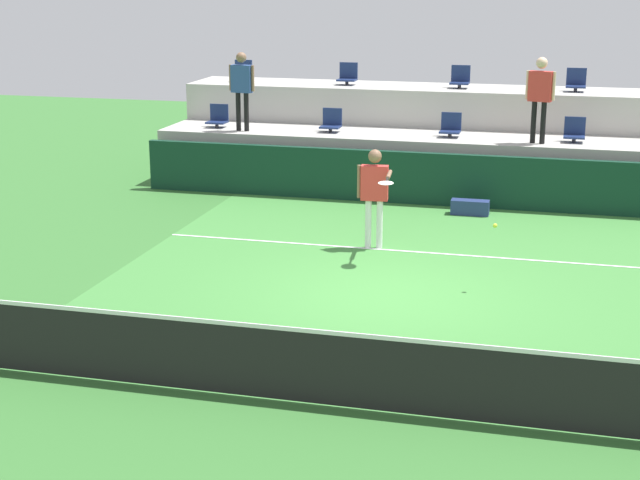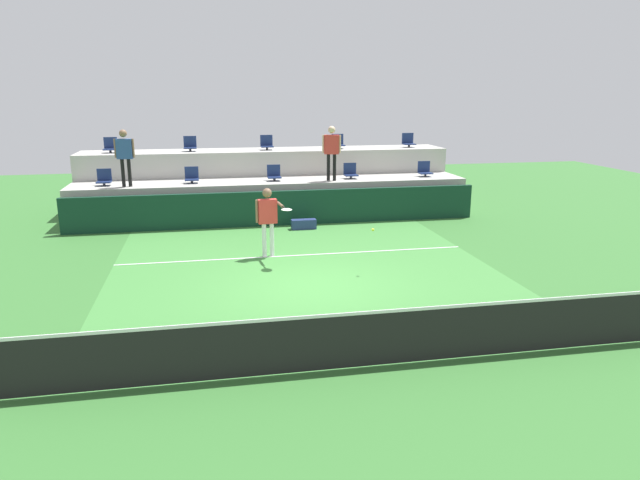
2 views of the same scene
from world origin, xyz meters
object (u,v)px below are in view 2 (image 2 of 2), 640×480
at_px(stadium_chair_upper_center, 267,144).
at_px(spectator_leaning_on_rail, 332,148).
at_px(stadium_chair_upper_left, 190,145).
at_px(spectator_in_white, 125,152).
at_px(stadium_chair_upper_far_right, 408,141).
at_px(stadium_chair_lower_left, 192,176).
at_px(stadium_chair_upper_right, 338,143).
at_px(stadium_chair_lower_center, 274,174).
at_px(stadium_chair_upper_far_left, 110,146).
at_px(tennis_ball, 373,230).
at_px(stadium_chair_lower_far_left, 104,179).
at_px(equipment_bag, 304,224).
at_px(stadium_chair_lower_far_right, 425,170).
at_px(stadium_chair_lower_right, 350,172).
at_px(tennis_player, 268,215).

height_order(stadium_chair_upper_center, spectator_leaning_on_rail, spectator_leaning_on_rail).
distance_m(stadium_chair_upper_left, spectator_in_white, 2.91).
xyz_separation_m(stadium_chair_upper_center, stadium_chair_upper_far_right, (5.33, 0.00, 0.00)).
height_order(stadium_chair_lower_left, stadium_chair_upper_right, stadium_chair_upper_right).
xyz_separation_m(stadium_chair_upper_right, spectator_leaning_on_rail, (-0.71, -2.18, 0.03)).
distance_m(stadium_chair_lower_center, stadium_chair_upper_left, 3.37).
bearing_deg(spectator_in_white, stadium_chair_upper_far_left, 108.54).
height_order(stadium_chair_lower_center, spectator_in_white, spectator_in_white).
xyz_separation_m(stadium_chair_upper_center, tennis_ball, (1.55, -8.39, -1.28)).
distance_m(stadium_chair_lower_left, tennis_ball, 7.82).
height_order(stadium_chair_lower_far_left, stadium_chair_upper_far_right, stadium_chair_upper_far_right).
relative_size(stadium_chair_lower_left, equipment_bag, 0.68).
height_order(stadium_chair_lower_far_left, tennis_ball, stadium_chair_lower_far_left).
distance_m(stadium_chair_upper_far_left, stadium_chair_upper_center, 5.34).
distance_m(stadium_chair_lower_left, spectator_leaning_on_rail, 4.64).
bearing_deg(stadium_chair_upper_right, stadium_chair_lower_left, -161.10).
xyz_separation_m(stadium_chair_lower_left, stadium_chair_upper_left, (-0.04, 1.80, 0.85)).
xyz_separation_m(stadium_chair_upper_left, stadium_chair_upper_right, (5.30, 0.00, 0.00)).
bearing_deg(spectator_in_white, stadium_chair_lower_far_right, 2.21).
bearing_deg(stadium_chair_upper_far_right, stadium_chair_lower_far_right, -90.23).
height_order(stadium_chair_lower_right, stadium_chair_upper_far_left, stadium_chair_upper_far_left).
relative_size(stadium_chair_lower_right, stadium_chair_upper_far_right, 1.00).
distance_m(stadium_chair_lower_far_right, tennis_ball, 7.61).
xyz_separation_m(stadium_chair_lower_right, spectator_in_white, (-7.26, -0.38, 0.85)).
xyz_separation_m(stadium_chair_upper_left, equipment_bag, (3.39, -3.70, -2.16)).
bearing_deg(stadium_chair_lower_left, stadium_chair_upper_center, 34.29).
bearing_deg(tennis_ball, tennis_player, 140.91).
xyz_separation_m(stadium_chair_upper_far_left, tennis_ball, (6.89, -8.39, -1.28)).
relative_size(stadium_chair_lower_left, stadium_chair_lower_center, 1.00).
relative_size(stadium_chair_lower_center, stadium_chair_upper_far_left, 1.00).
relative_size(stadium_chair_lower_far_right, spectator_leaning_on_rail, 0.29).
relative_size(stadium_chair_lower_right, stadium_chair_upper_far_left, 1.00).
height_order(stadium_chair_lower_far_left, equipment_bag, stadium_chair_lower_far_left).
bearing_deg(stadium_chair_upper_center, stadium_chair_upper_far_right, 0.00).
xyz_separation_m(stadium_chair_lower_left, tennis_player, (1.96, -4.78, -0.37)).
relative_size(stadium_chair_lower_left, stadium_chair_upper_far_left, 1.00).
distance_m(stadium_chair_lower_far_right, equipment_bag, 5.16).
bearing_deg(stadium_chair_upper_far_right, spectator_in_white, -167.61).
bearing_deg(spectator_leaning_on_rail, stadium_chair_upper_left, 154.55).
bearing_deg(stadium_chair_lower_center, spectator_leaning_on_rail, -11.60).
xyz_separation_m(stadium_chair_lower_far_right, stadium_chair_upper_right, (-2.71, 1.80, 0.85)).
bearing_deg(stadium_chair_upper_center, tennis_player, -95.91).
height_order(spectator_in_white, tennis_ball, spectator_in_white).
bearing_deg(stadium_chair_lower_far_right, stadium_chair_lower_left, 180.00).
relative_size(stadium_chair_upper_left, stadium_chair_upper_right, 1.00).
relative_size(stadium_chair_lower_far_left, spectator_leaning_on_rail, 0.29).
distance_m(stadium_chair_lower_far_right, stadium_chair_upper_left, 8.25).
xyz_separation_m(stadium_chair_upper_center, spectator_in_white, (-4.61, -2.18, 0.00)).
distance_m(stadium_chair_lower_far_right, spectator_leaning_on_rail, 3.55).
height_order(stadium_chair_lower_far_left, stadium_chair_lower_far_right, same).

